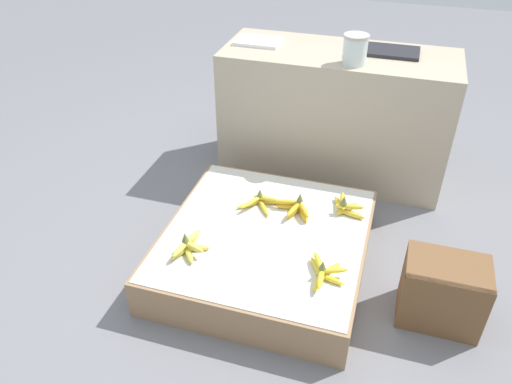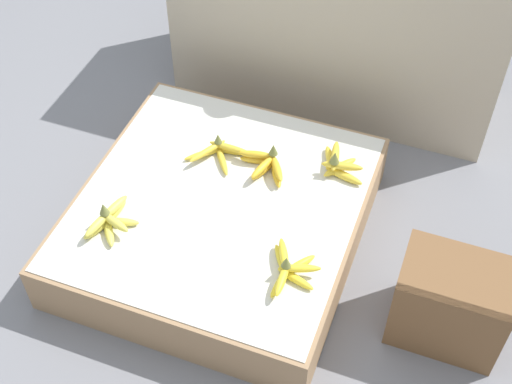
# 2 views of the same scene
# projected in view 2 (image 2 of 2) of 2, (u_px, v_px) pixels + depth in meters

# --- Properties ---
(ground_plane) EXTENTS (10.00, 10.00, 0.00)m
(ground_plane) POSITION_uv_depth(u_px,v_px,m) (222.00, 237.00, 2.47)
(ground_plane) COLOR slate
(display_platform) EXTENTS (0.91, 0.96, 0.19)m
(display_platform) POSITION_uv_depth(u_px,v_px,m) (221.00, 219.00, 2.39)
(display_platform) COLOR #997551
(display_platform) RESTS_ON ground_plane
(back_vendor_table) EXTENTS (1.26, 0.51, 0.73)m
(back_vendor_table) POSITION_uv_depth(u_px,v_px,m) (344.00, 11.00, 2.74)
(back_vendor_table) COLOR tan
(back_vendor_table) RESTS_ON ground_plane
(wooden_crate) EXTENTS (0.33, 0.23, 0.29)m
(wooden_crate) POSITION_uv_depth(u_px,v_px,m) (451.00, 302.00, 2.11)
(wooden_crate) COLOR brown
(wooden_crate) RESTS_ON ground_plane
(banana_bunch_front_left) EXTENTS (0.15, 0.20, 0.10)m
(banana_bunch_front_left) POSITION_uv_depth(u_px,v_px,m) (110.00, 220.00, 2.23)
(banana_bunch_front_left) COLOR #DBCC4C
(banana_bunch_front_left) RESTS_ON display_platform
(banana_bunch_front_right) EXTENTS (0.17, 0.21, 0.09)m
(banana_bunch_front_right) POSITION_uv_depth(u_px,v_px,m) (289.00, 269.00, 2.11)
(banana_bunch_front_right) COLOR yellow
(banana_bunch_front_right) RESTS_ON display_platform
(banana_bunch_middle_midleft) EXTENTS (0.22, 0.15, 0.08)m
(banana_bunch_middle_midleft) POSITION_uv_depth(u_px,v_px,m) (219.00, 152.00, 2.44)
(banana_bunch_middle_midleft) COLOR gold
(banana_bunch_middle_midleft) RESTS_ON display_platform
(banana_bunch_middle_midright) EXTENTS (0.19, 0.14, 0.09)m
(banana_bunch_middle_midright) POSITION_uv_depth(u_px,v_px,m) (266.00, 164.00, 2.39)
(banana_bunch_middle_midright) COLOR gold
(banana_bunch_middle_midright) RESTS_ON display_platform
(banana_bunch_middle_right) EXTENTS (0.18, 0.15, 0.10)m
(banana_bunch_middle_right) POSITION_uv_depth(u_px,v_px,m) (338.00, 164.00, 2.39)
(banana_bunch_middle_right) COLOR gold
(banana_bunch_middle_right) RESTS_ON display_platform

